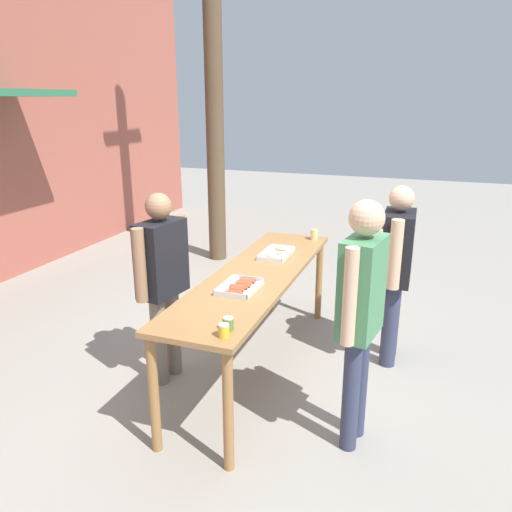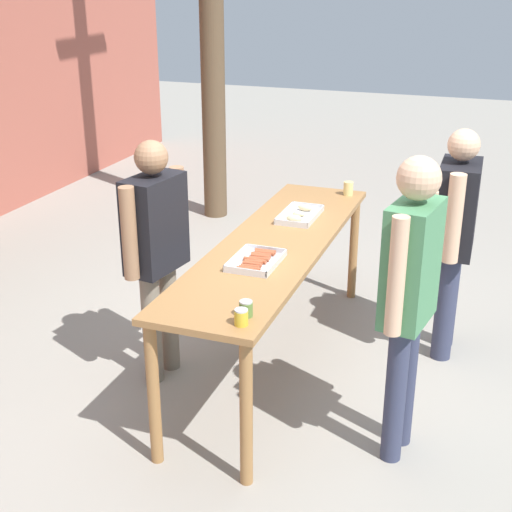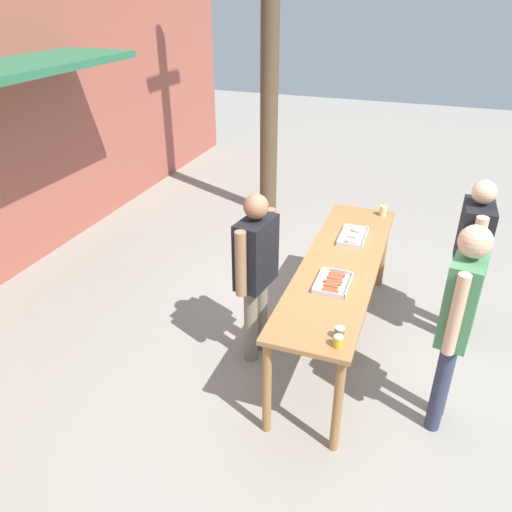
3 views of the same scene
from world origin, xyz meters
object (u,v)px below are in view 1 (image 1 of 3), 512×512
Objects in this scene: person_customer_with_cup at (396,262)px; utility_pole at (213,51)px; food_tray_sausages at (240,287)px; beer_cup at (314,235)px; person_customer_holding_hotdog at (361,304)px; food_tray_buns at (276,254)px; person_server_behind_table at (162,273)px; condiment_jar_mustard at (224,331)px; condiment_jar_ketchup at (228,324)px.

utility_pole is (2.30, 2.78, 1.99)m from person_customer_with_cup.
beer_cup reaches higher than food_tray_sausages.
person_customer_with_cup is (1.28, -0.12, -0.09)m from person_customer_holding_hotdog.
beer_cup is (1.59, -0.20, 0.04)m from food_tray_sausages.
person_customer_with_cup reaches higher than food_tray_sausages.
person_customer_with_cup reaches higher than beer_cup.
person_customer_with_cup is at bearing -86.36° from food_tray_buns.
person_server_behind_table reaches higher than beer_cup.
food_tray_sausages is 0.24× the size of person_customer_with_cup.
food_tray_sausages is 4.54× the size of condiment_jar_mustard.
utility_pole is at bearing 25.29° from condiment_jar_ketchup.
food_tray_sausages is at bearing -48.94° from person_customer_with_cup.
utility_pole is at bearing -134.16° from person_customer_holding_hotdog.
utility_pole is (3.98, 1.88, 1.99)m from condiment_jar_ketchup.
food_tray_buns is at bearing -144.57° from utility_pole.
condiment_jar_mustard is at bearing -122.81° from person_server_behind_table.
food_tray_buns is 0.70m from beer_cup.
beer_cup reaches higher than food_tray_buns.
food_tray_sausages is 3.62× the size of beer_cup.
person_server_behind_table is at bearing 150.63° from beer_cup.
beer_cup is at bearing -125.39° from person_customer_with_cup.
condiment_jar_ketchup is at bearing -53.55° from person_customer_holding_hotdog.
beer_cup is (2.28, -0.01, 0.01)m from condiment_jar_ketchup.
utility_pole is (3.29, 1.69, 2.02)m from food_tray_sausages.
person_server_behind_table is 0.28× the size of utility_pole.
beer_cup is at bearing -0.23° from condiment_jar_ketchup.
condiment_jar_ketchup is at bearing 179.77° from beer_cup.
food_tray_buns is (0.92, 0.00, 0.00)m from food_tray_sausages.
person_customer_holding_hotdog is at bearing -143.44° from utility_pole.
beer_cup is 3.22m from utility_pole.
person_customer_holding_hotdog is (0.40, -0.78, 0.09)m from condiment_jar_ketchup.
food_tray_buns is 3.54m from utility_pole.
condiment_jar_ketchup is 1.13m from person_server_behind_table.
person_customer_with_cup is at bearing -129.63° from utility_pole.
utility_pole reaches higher than condiment_jar_ketchup.
person_customer_holding_hotdog is at bearing -6.56° from person_customer_with_cup.
condiment_jar_mustard is 0.92m from person_customer_holding_hotdog.
utility_pole is at bearing 27.14° from food_tray_sausages.
person_server_behind_table is 2.03m from person_customer_with_cup.
utility_pole is (4.08, 1.89, 1.99)m from condiment_jar_mustard.
person_server_behind_table is at bearing 51.77° from condiment_jar_ketchup.
condiment_jar_mustard reaches higher than food_tray_buns.
person_customer_holding_hotdog is 0.30× the size of utility_pole.
person_customer_holding_hotdog is at bearing -56.93° from condiment_jar_mustard.
condiment_jar_mustard is (-1.71, -0.21, 0.02)m from food_tray_buns.
beer_cup is 0.06× the size of person_customer_holding_hotdog.
food_tray_buns is 1.56m from person_customer_holding_hotdog.
condiment_jar_ketchup is at bearing -29.27° from person_customer_with_cup.
person_customer_holding_hotdog is at bearing -141.33° from food_tray_buns.
condiment_jar_mustard is at bearing -47.65° from person_customer_holding_hotdog.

